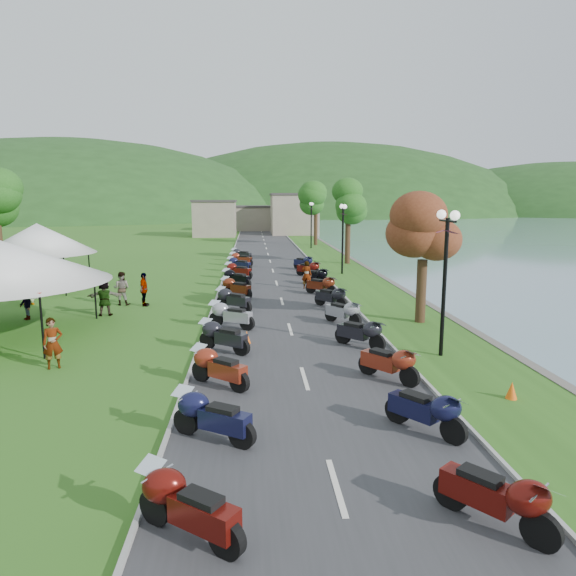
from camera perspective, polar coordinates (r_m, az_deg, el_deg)
name	(u,v)px	position (r m, az deg, el deg)	size (l,w,h in m)	color
road	(273,271)	(39.29, -1.69, 1.93)	(7.00, 120.00, 0.02)	#39393C
hills_backdrop	(256,213)	(198.97, -3.57, 8.27)	(360.00, 120.00, 76.00)	#285621
far_building	(249,217)	(83.94, -4.33, 7.83)	(18.00, 16.00, 5.00)	gray
moto_row_left	(230,316)	(21.81, -6.51, -3.12)	(2.60, 50.39, 1.10)	#331411
moto_row_right	(361,333)	(19.16, 8.07, -4.97)	(2.60, 44.74, 1.10)	#331411
vendor_tent_side	(39,257)	(34.36, -25.91, 3.15)	(4.42, 4.42, 4.00)	white
tree_lakeside	(423,251)	(23.14, 14.77, 4.00)	(2.30, 2.30, 6.38)	#2D7120
pedestrian_a	(55,368)	(18.50, -24.50, -8.10)	(0.61, 0.45, 1.67)	slate
pedestrian_b	(122,305)	(27.97, -17.91, -1.80)	(0.85, 0.47, 1.75)	slate
pedestrian_c	(27,320)	(26.29, -27.04, -3.14)	(1.03, 0.43, 1.60)	slate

